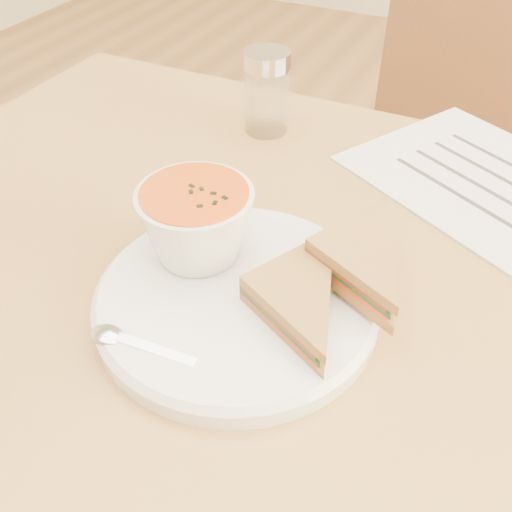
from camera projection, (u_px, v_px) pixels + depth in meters
The scene contains 9 objects.
dining_table at pixel (271, 446), 0.83m from camera, with size 1.00×0.70×0.75m, color brown, non-canonical shape.
chair_far at pixel (422, 223), 1.12m from camera, with size 0.40×0.40×0.89m, color brown, non-canonical shape.
plate at pixel (237, 300), 0.52m from camera, with size 0.26×0.26×0.02m, color white, non-canonical shape.
soup_bowl at pixel (197, 226), 0.53m from camera, with size 0.11×0.11×0.07m, color white, non-canonical shape.
sandwich_half_a at pixel (240, 290), 0.50m from camera, with size 0.11×0.11×0.03m, color #C09544, non-canonical shape.
sandwich_half_b at pixel (304, 253), 0.52m from camera, with size 0.11×0.11×0.03m, color #C09544, non-canonical shape.
spoon at pixel (156, 351), 0.46m from camera, with size 0.16×0.03×0.01m, color silver, non-canonical shape.
paper_menu at pixel (496, 186), 0.68m from camera, with size 0.32×0.24×0.00m, color white, non-canonical shape.
condiment_shaker at pixel (267, 93), 0.75m from camera, with size 0.06×0.06×0.11m, color silver, non-canonical shape.
Camera 1 is at (0.17, -0.41, 1.13)m, focal length 40.00 mm.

